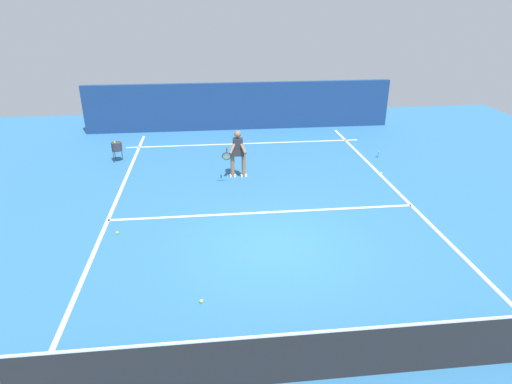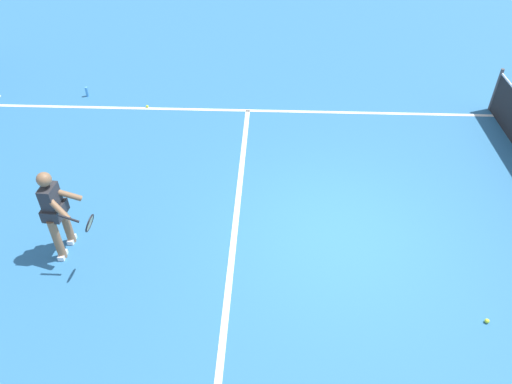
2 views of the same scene
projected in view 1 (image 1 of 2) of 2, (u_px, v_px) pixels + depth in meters
ground_plane at (275, 246)px, 10.30m from camera, size 27.37×27.37×0.00m
court_back_wall at (240, 106)px, 19.19m from camera, size 13.32×0.24×2.05m
baseline_marking at (245, 144)px, 17.60m from camera, size 9.32×0.10×0.01m
service_line_marking at (265, 212)px, 11.91m from camera, size 8.32×0.10×0.01m
sideline_left_marking at (442, 236)px, 10.72m from camera, size 0.10×19.06×0.01m
sideline_right_marking at (92, 256)px, 9.88m from camera, size 0.10×19.06×0.01m
court_net at (315, 356)px, 6.48m from camera, size 9.00×0.08×1.03m
tennis_player at (238, 152)px, 13.96m from camera, size 0.82×0.92×1.55m
tennis_ball_near at (201, 301)px, 8.36m from camera, size 0.07×0.07×0.07m
tennis_ball_mid at (381, 173)px, 14.53m from camera, size 0.07×0.07×0.07m
tennis_ball_far at (117, 233)px, 10.81m from camera, size 0.07×0.07×0.07m
ball_hopper at (117, 147)px, 15.47m from camera, size 0.36×0.36×0.74m
water_bottle at (379, 154)px, 16.01m from camera, size 0.07×0.07×0.24m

